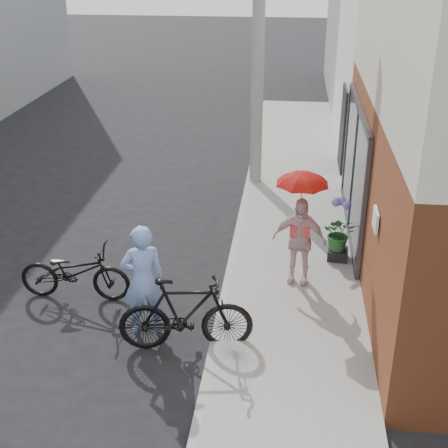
% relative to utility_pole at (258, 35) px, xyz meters
% --- Properties ---
extents(ground, '(80.00, 80.00, 0.00)m').
position_rel_utility_pole_xyz_m(ground, '(-1.10, -6.00, -3.50)').
color(ground, black).
rests_on(ground, ground).
extents(sidewalk, '(2.20, 24.00, 0.12)m').
position_rel_utility_pole_xyz_m(sidewalk, '(1.00, -4.00, -3.44)').
color(sidewalk, gray).
rests_on(sidewalk, ground).
extents(curb, '(0.12, 24.00, 0.12)m').
position_rel_utility_pole_xyz_m(curb, '(-0.16, -4.00, -3.44)').
color(curb, '#9E9E99').
rests_on(curb, ground).
extents(utility_pole, '(0.28, 0.28, 7.00)m').
position_rel_utility_pole_xyz_m(utility_pole, '(0.00, 0.00, 0.00)').
color(utility_pole, '#9E9E99').
rests_on(utility_pole, ground).
extents(officer, '(0.75, 0.61, 1.77)m').
position_rel_utility_pole_xyz_m(officer, '(-1.25, -6.26, -2.62)').
color(officer, '#7D9CDE').
rests_on(officer, ground).
extents(bike_left, '(1.84, 0.65, 0.96)m').
position_rel_utility_pole_xyz_m(bike_left, '(-2.60, -5.45, -3.02)').
color(bike_left, black).
rests_on(bike_left, ground).
extents(bike_right, '(1.99, 0.81, 1.16)m').
position_rel_utility_pole_xyz_m(bike_right, '(-0.56, -6.63, -2.92)').
color(bike_right, black).
rests_on(bike_right, ground).
extents(kimono_woman, '(0.94, 0.50, 1.52)m').
position_rel_utility_pole_xyz_m(kimono_woman, '(1.02, -4.68, -2.62)').
color(kimono_woman, beige).
rests_on(kimono_woman, sidewalk).
extents(parasol, '(0.83, 0.83, 0.73)m').
position_rel_utility_pole_xyz_m(parasol, '(1.02, -4.68, -1.50)').
color(parasol, red).
rests_on(parasol, kimono_woman).
extents(planter, '(0.39, 0.39, 0.19)m').
position_rel_utility_pole_xyz_m(planter, '(1.76, -3.81, -3.29)').
color(planter, black).
rests_on(planter, sidewalk).
extents(potted_plant, '(0.58, 0.50, 0.65)m').
position_rel_utility_pole_xyz_m(potted_plant, '(1.76, -3.81, -2.87)').
color(potted_plant, '#265F2A').
rests_on(potted_plant, planter).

